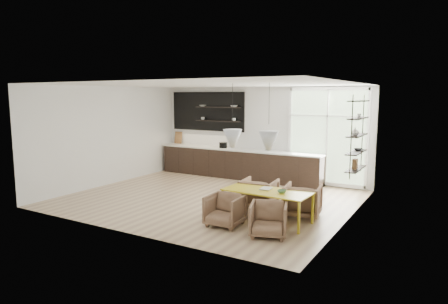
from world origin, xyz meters
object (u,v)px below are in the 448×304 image
Objects in this scene: dining_table at (267,193)px; armchair_front_right at (269,219)px; armchair_back_right at (303,201)px; wire_stool at (218,207)px; armchair_front_left at (225,210)px; armchair_back_left at (259,194)px.

dining_table is 2.64× the size of armchair_front_right.
dining_table is at bearing 44.85° from armchair_back_right.
wire_stool is at bearing 143.91° from armchair_front_right.
armchair_back_right is 1.99× the size of wire_stool.
armchair_front_right is (-0.14, -1.50, -0.04)m from armchair_back_right.
wire_stool is at bearing 136.60° from armchair_front_left.
dining_table is 0.93m from armchair_front_right.
armchair_front_left is at bearing 41.67° from armchair_back_right.
armchair_front_left is 0.48m from wire_stool.
dining_table is 4.73× the size of wire_stool.
dining_table is at bearing 97.18° from armchair_front_right.
armchair_back_left is at bearing 101.92° from armchair_front_right.
armchair_back_left is at bearing 68.03° from wire_stool.
armchair_back_right is at bearing 56.18° from dining_table.
armchair_back_left reaches higher than dining_table.
armchair_back_right is 1.11× the size of armchair_front_left.
armchair_front_right is (0.92, -1.53, -0.04)m from armchair_back_left.
armchair_front_left is (-1.15, -1.39, -0.03)m from armchair_back_right.
armchair_front_left is 1.80× the size of wire_stool.
armchair_front_left is at bearing -40.42° from wire_stool.
dining_table reaches higher than armchair_front_left.
armchair_back_right is 1.11× the size of armchair_front_right.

